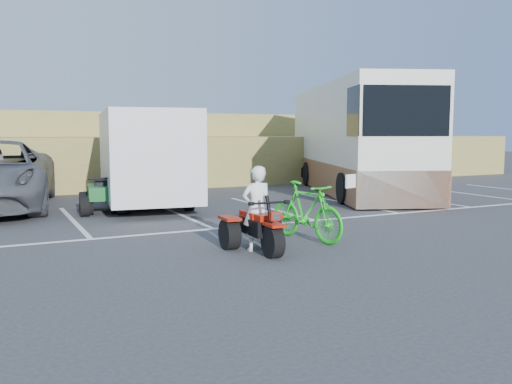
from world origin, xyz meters
name	(u,v)px	position (x,y,z in m)	size (l,w,h in m)	color
ground	(261,249)	(0.00, 0.00, 0.00)	(100.00, 100.00, 0.00)	#333336
parking_stripes	(221,216)	(0.87, 4.07, 0.00)	(28.00, 5.16, 0.01)	white
grass_embankment	(103,150)	(0.00, 15.48, 1.42)	(40.00, 8.50, 3.10)	olive
red_trike_atv	(260,252)	(-0.12, -0.19, 0.00)	(1.14, 1.52, 0.99)	#9E1909
rider	(257,208)	(-0.11, -0.04, 0.79)	(0.57, 0.38, 1.57)	white
green_dirt_bike	(306,211)	(1.20, 0.36, 0.60)	(0.56, 1.98, 1.19)	#14BF19
cargo_trailer	(145,155)	(-0.30, 7.08, 1.51)	(3.21, 6.25, 2.79)	silver
rv_motorhome	(353,146)	(7.75, 7.71, 1.67)	(6.37, 10.94, 3.84)	silver
quad_atv_blue	(106,212)	(-1.66, 6.25, 0.00)	(1.14, 1.53, 1.00)	navy
quad_atv_green	(103,213)	(-1.79, 6.05, 0.00)	(1.17, 1.56, 1.02)	#135621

